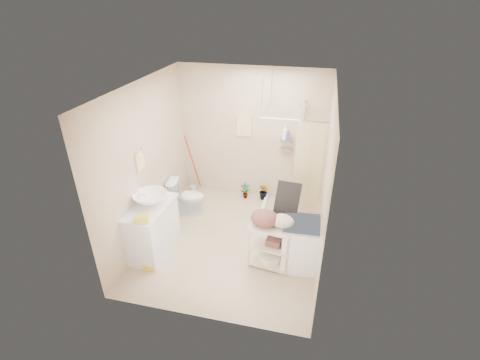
# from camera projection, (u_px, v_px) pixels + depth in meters

# --- Properties ---
(floor) EXTENTS (3.20, 3.20, 0.00)m
(floor) POSITION_uv_depth(u_px,v_px,m) (232.00, 241.00, 5.88)
(floor) COLOR #C1AF91
(floor) RESTS_ON ground
(ceiling) EXTENTS (2.80, 3.20, 0.04)m
(ceiling) POSITION_uv_depth(u_px,v_px,m) (230.00, 87.00, 4.64)
(ceiling) COLOR silver
(ceiling) RESTS_ON ground
(wall_back) EXTENTS (2.80, 0.04, 2.60)m
(wall_back) POSITION_uv_depth(u_px,v_px,m) (252.00, 136.00, 6.63)
(wall_back) COLOR beige
(wall_back) RESTS_ON ground
(wall_front) EXTENTS (2.80, 0.04, 2.60)m
(wall_front) POSITION_uv_depth(u_px,v_px,m) (195.00, 237.00, 3.89)
(wall_front) COLOR beige
(wall_front) RESTS_ON ground
(wall_left) EXTENTS (0.04, 3.20, 2.60)m
(wall_left) POSITION_uv_depth(u_px,v_px,m) (146.00, 164.00, 5.54)
(wall_left) COLOR beige
(wall_left) RESTS_ON ground
(wall_right) EXTENTS (0.04, 3.20, 2.60)m
(wall_right) POSITION_uv_depth(u_px,v_px,m) (325.00, 183.00, 4.98)
(wall_right) COLOR beige
(wall_right) RESTS_ON ground
(vanity) EXTENTS (0.58, 0.99, 0.85)m
(vanity) POSITION_uv_depth(u_px,v_px,m) (152.00, 229.00, 5.47)
(vanity) COLOR silver
(vanity) RESTS_ON ground
(sink) EXTENTS (0.55, 0.55, 0.18)m
(sink) POSITION_uv_depth(u_px,v_px,m) (150.00, 199.00, 5.29)
(sink) COLOR white
(sink) RESTS_ON vanity
(counter_basket) EXTENTS (0.23, 0.20, 0.10)m
(counter_basket) POSITION_uv_depth(u_px,v_px,m) (142.00, 219.00, 4.89)
(counter_basket) COLOR gold
(counter_basket) RESTS_ON vanity
(floor_basket) EXTENTS (0.27, 0.22, 0.13)m
(floor_basket) POSITION_uv_depth(u_px,v_px,m) (149.00, 265.00, 5.27)
(floor_basket) COLOR yellow
(floor_basket) RESTS_ON ground
(toilet) EXTENTS (0.69, 0.43, 0.68)m
(toilet) POSITION_uv_depth(u_px,v_px,m) (187.00, 197.00, 6.50)
(toilet) COLOR silver
(toilet) RESTS_ON ground
(mop) EXTENTS (0.13, 0.13, 1.29)m
(mop) POSITION_uv_depth(u_px,v_px,m) (191.00, 164.00, 7.05)
(mop) COLOR red
(mop) RESTS_ON ground
(potted_plant_a) EXTENTS (0.21, 0.18, 0.33)m
(potted_plant_a) POSITION_uv_depth(u_px,v_px,m) (245.00, 191.00, 7.03)
(potted_plant_a) COLOR brown
(potted_plant_a) RESTS_ON ground
(potted_plant_b) EXTENTS (0.25, 0.26, 0.36)m
(potted_plant_b) POSITION_uv_depth(u_px,v_px,m) (264.00, 192.00, 6.98)
(potted_plant_b) COLOR #9C4E2D
(potted_plant_b) RESTS_ON ground
(hanging_towel) EXTENTS (0.28, 0.03, 0.42)m
(hanging_towel) POSITION_uv_depth(u_px,v_px,m) (244.00, 125.00, 6.55)
(hanging_towel) COLOR beige
(hanging_towel) RESTS_ON wall_back
(towel_ring) EXTENTS (0.04, 0.22, 0.34)m
(towel_ring) POSITION_uv_depth(u_px,v_px,m) (140.00, 159.00, 5.28)
(towel_ring) COLOR #F8E994
(towel_ring) RESTS_ON wall_left
(tp_holder) EXTENTS (0.08, 0.12, 0.14)m
(tp_holder) POSITION_uv_depth(u_px,v_px,m) (154.00, 194.00, 5.85)
(tp_holder) COLOR white
(tp_holder) RESTS_ON wall_left
(shower) EXTENTS (1.10, 1.10, 2.10)m
(shower) POSITION_uv_depth(u_px,v_px,m) (293.00, 164.00, 6.11)
(shower) COLOR silver
(shower) RESTS_ON ground
(shampoo_bottle_a) EXTENTS (0.13, 0.13, 0.27)m
(shampoo_bottle_a) POSITION_uv_depth(u_px,v_px,m) (285.00, 132.00, 6.36)
(shampoo_bottle_a) COLOR white
(shampoo_bottle_a) RESTS_ON shower
(shampoo_bottle_b) EXTENTS (0.09, 0.09, 0.17)m
(shampoo_bottle_b) POSITION_uv_depth(u_px,v_px,m) (288.00, 135.00, 6.37)
(shampoo_bottle_b) COLOR #364E9B
(shampoo_bottle_b) RESTS_ON shower
(washing_machine) EXTENTS (0.56, 0.57, 0.77)m
(washing_machine) POSITION_uv_depth(u_px,v_px,m) (300.00, 244.00, 5.21)
(washing_machine) COLOR white
(washing_machine) RESTS_ON ground
(laundry_rack) EXTENTS (0.67, 0.45, 0.86)m
(laundry_rack) POSITION_uv_depth(u_px,v_px,m) (270.00, 242.00, 5.19)
(laundry_rack) COLOR beige
(laundry_rack) RESTS_ON ground
(ironing_board) EXTENTS (0.38, 0.17, 1.28)m
(ironing_board) POSITION_uv_depth(u_px,v_px,m) (283.00, 221.00, 5.30)
(ironing_board) COLOR black
(ironing_board) RESTS_ON ground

